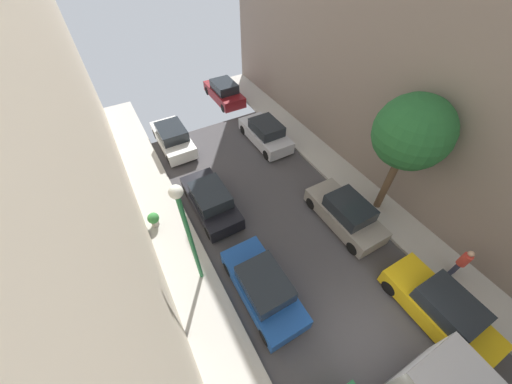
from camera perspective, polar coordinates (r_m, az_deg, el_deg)
The scene contains 13 objects.
ground at distance 12.54m, azimuth 22.71°, elevation -26.08°, with size 32.00×32.00×0.00m, color #423F42.
sidewalk_right at distance 15.28m, azimuth 35.91°, elevation -13.86°, with size 2.00×44.00×0.15m, color #B7B2A8.
parked_car_left_3 at distance 11.66m, azimuth 1.46°, elevation -18.90°, with size 1.78×4.20×1.57m.
parked_car_left_4 at distance 14.33m, azimuth -9.25°, elevation -1.72°, with size 1.78×4.20×1.57m.
parked_car_left_5 at distance 18.86m, azimuth -16.65°, elevation 10.59°, with size 1.78×4.20×1.57m.
parked_car_right_1 at distance 13.30m, azimuth 33.65°, elevation -19.25°, with size 1.78×4.20×1.57m.
parked_car_right_2 at distance 14.29m, azimuth 17.87°, elevation -4.18°, with size 1.78×4.20×1.57m.
parked_car_right_3 at distance 18.50m, azimuth 1.95°, elevation 11.92°, with size 1.78×4.20×1.57m.
parked_car_right_4 at distance 23.36m, azimuth -6.54°, elevation 19.66°, with size 1.78×4.20×1.57m.
pedestrian at distance 14.44m, azimuth 36.53°, elevation -11.51°, with size 0.40×0.36×1.72m.
street_tree_1 at distance 13.23m, azimuth 29.33°, elevation 10.47°, with size 3.16×3.16×6.16m.
potted_plant_2 at distance 14.43m, azimuth -20.23°, elevation -5.21°, with size 0.55×0.55×0.79m.
lamp_post at distance 9.67m, azimuth -14.09°, elevation -6.71°, with size 0.44×0.44×5.51m.
Camera 1 is at (-5.28, -0.51, 11.36)m, focal length 19.53 mm.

